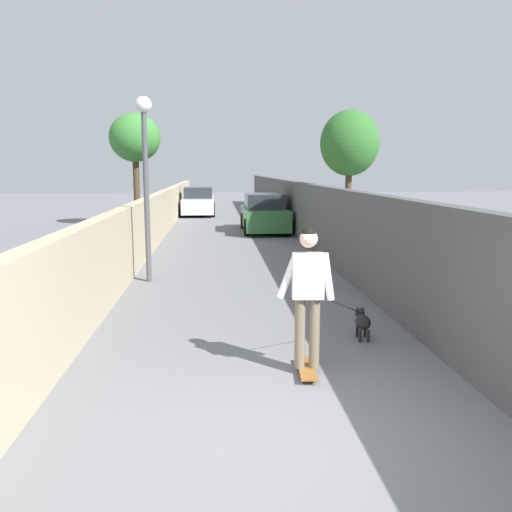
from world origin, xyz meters
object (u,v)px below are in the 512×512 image
object	(u,v)px
tree_right_mid	(350,144)
lamp_post	(145,156)
person_skateboarder	(308,286)
car_far	(198,202)
skateboard	(307,368)
car_near	(264,214)
dog	(362,321)
tree_left_near	(135,139)

from	to	relation	value
tree_right_mid	lamp_post	distance (m)	8.14
person_skateboarder	car_far	xyz separation A→B (m)	(23.15, 2.03, -0.40)
tree_right_mid	skateboard	world-z (taller)	tree_right_mid
tree_right_mid	person_skateboarder	xyz separation A→B (m)	(-11.22, 3.33, -2.22)
lamp_post	car_far	world-z (taller)	lamp_post
lamp_post	skateboard	world-z (taller)	lamp_post
lamp_post	person_skateboarder	xyz separation A→B (m)	(-5.69, -2.63, -1.70)
person_skateboarder	car_near	size ratio (longest dim) A/B	0.42
lamp_post	car_far	distance (m)	17.59
skateboard	dog	bearing A→B (deg)	-39.74
tree_right_mid	person_skateboarder	distance (m)	11.91
skateboard	car_far	bearing A→B (deg)	5.01
tree_right_mid	lamp_post	xyz separation A→B (m)	(-5.52, 5.95, -0.53)
dog	car_near	bearing A→B (deg)	0.75
tree_right_mid	dog	size ratio (longest dim) A/B	2.81
skateboard	person_skateboarder	xyz separation A→B (m)	(-0.00, 0.00, 1.05)
tree_left_near	car_far	xyz separation A→B (m)	(5.93, -2.48, -3.08)
dog	car_near	size ratio (longest dim) A/B	0.38
tree_right_mid	lamp_post	size ratio (longest dim) A/B	1.09
lamp_post	dog	bearing A→B (deg)	-140.09
tree_right_mid	car_near	distance (m)	5.31
tree_left_near	skateboard	bearing A→B (deg)	-165.33
skateboard	person_skateboarder	bearing A→B (deg)	180.00
lamp_post	dog	distance (m)	6.29
lamp_post	person_skateboarder	distance (m)	6.50
person_skateboarder	car_near	world-z (taller)	person_skateboarder
tree_right_mid	skateboard	size ratio (longest dim) A/B	5.46
skateboard	car_far	world-z (taller)	car_far
tree_left_near	car_near	world-z (taller)	tree_left_near
tree_right_mid	person_skateboarder	size ratio (longest dim) A/B	2.54
skateboard	person_skateboarder	distance (m)	1.05
tree_left_near	car_near	xyz separation A→B (m)	(-2.08, -5.39, -3.08)
person_skateboarder	car_near	bearing A→B (deg)	-3.34
car_far	lamp_post	bearing A→B (deg)	178.03
tree_right_mid	skateboard	xyz separation A→B (m)	(-11.22, 3.33, -3.27)
lamp_post	car_far	size ratio (longest dim) A/B	1.02
tree_left_near	tree_right_mid	world-z (taller)	tree_left_near
person_skateboarder	dog	xyz separation A→B (m)	(1.28, -1.06, -0.84)
tree_right_mid	dog	xyz separation A→B (m)	(-9.94, 2.26, -3.06)
car_near	car_far	size ratio (longest dim) A/B	1.04
skateboard	car_near	bearing A→B (deg)	-3.34
dog	lamp_post	bearing A→B (deg)	39.91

